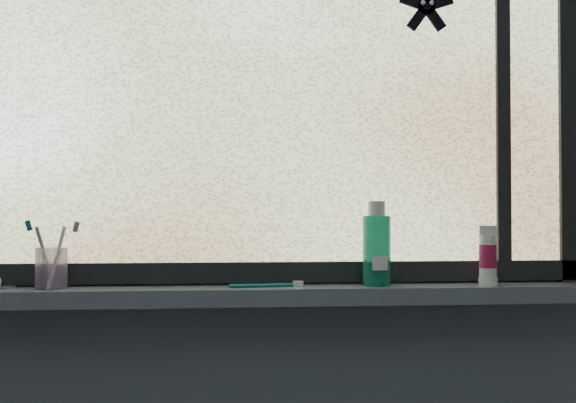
# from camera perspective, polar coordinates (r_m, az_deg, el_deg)

# --- Properties ---
(wall_back) EXTENTS (3.00, 0.01, 2.50)m
(wall_back) POSITION_cam_1_polar(r_m,az_deg,el_deg) (1.62, -1.79, 0.89)
(wall_back) COLOR #9EA3A8
(wall_back) RESTS_ON ground
(windowsill) EXTENTS (1.62, 0.14, 0.04)m
(windowsill) POSITION_cam_1_polar(r_m,az_deg,el_deg) (1.55, -1.64, -8.28)
(windowsill) COLOR #525D6E
(windowsill) RESTS_ON wall_back
(window_pane) EXTENTS (1.50, 0.01, 1.00)m
(window_pane) POSITION_cam_1_polar(r_m,az_deg,el_deg) (1.63, -1.74, 10.81)
(window_pane) COLOR silver
(window_pane) RESTS_ON wall_back
(frame_bottom) EXTENTS (1.60, 0.03, 0.05)m
(frame_bottom) POSITION_cam_1_polar(r_m,az_deg,el_deg) (1.59, -1.74, -6.28)
(frame_bottom) COLOR black
(frame_bottom) RESTS_ON windowsill
(frame_right) EXTENTS (0.05, 0.03, 1.10)m
(frame_right) POSITION_cam_1_polar(r_m,az_deg,el_deg) (1.84, 23.55, 9.53)
(frame_right) COLOR black
(frame_right) RESTS_ON wall_back
(frame_mullion) EXTENTS (0.03, 0.03, 1.00)m
(frame_mullion) POSITION_cam_1_polar(r_m,az_deg,el_deg) (1.76, 18.47, 9.95)
(frame_mullion) COLOR black
(frame_mullion) RESTS_ON wall_back
(starfish_sticker) EXTENTS (0.15, 0.02, 0.15)m
(starfish_sticker) POSITION_cam_1_polar(r_m,az_deg,el_deg) (1.73, 12.19, 16.58)
(starfish_sticker) COLOR black
(starfish_sticker) RESTS_ON window_pane
(toothbrush_cup) EXTENTS (0.09, 0.09, 0.09)m
(toothbrush_cup) POSITION_cam_1_polar(r_m,az_deg,el_deg) (1.60, -20.29, -5.58)
(toothbrush_cup) COLOR #CAA8DF
(toothbrush_cup) RESTS_ON windowsill
(toothbrush_lying) EXTENTS (0.19, 0.04, 0.01)m
(toothbrush_lying) POSITION_cam_1_polar(r_m,az_deg,el_deg) (1.53, -2.34, -7.38)
(toothbrush_lying) COLOR #0B6767
(toothbrush_lying) RESTS_ON windowsill
(mouthwash_bottle) EXTENTS (0.07, 0.07, 0.17)m
(mouthwash_bottle) POSITION_cam_1_polar(r_m,az_deg,el_deg) (1.57, 7.90, -3.70)
(mouthwash_bottle) COLOR #1B8C74
(mouthwash_bottle) RESTS_ON windowsill
(cream_tube) EXTENTS (0.04, 0.04, 0.10)m
(cream_tube) POSITION_cam_1_polar(r_m,az_deg,el_deg) (1.64, 17.34, -4.43)
(cream_tube) COLOR silver
(cream_tube) RESTS_ON windowsill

